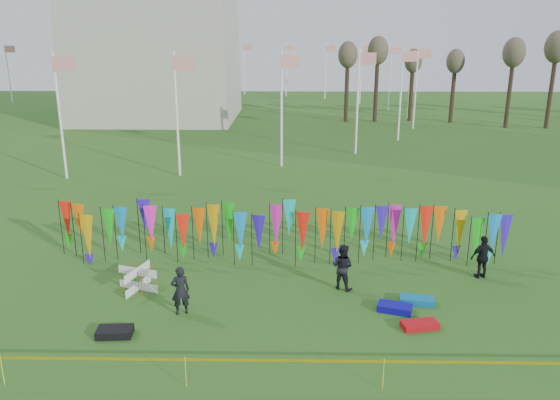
{
  "coord_description": "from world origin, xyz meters",
  "views": [
    {
      "loc": [
        0.55,
        -14.33,
        8.87
      ],
      "look_at": [
        0.2,
        6.0,
        2.78
      ],
      "focal_mm": 35.0,
      "sensor_mm": 36.0,
      "label": 1
    }
  ],
  "objects_px": {
    "kite_bag_teal": "(417,300)",
    "person_left": "(180,290)",
    "kite_bag_red": "(420,325)",
    "person_mid": "(342,267)",
    "kite_bag_blue": "(395,308)",
    "kite_bag_black": "(115,332)",
    "person_right": "(483,257)",
    "box_kite": "(138,279)"
  },
  "relations": [
    {
      "from": "kite_bag_teal",
      "to": "person_left",
      "type": "bearing_deg",
      "value": -173.87
    },
    {
      "from": "kite_bag_red",
      "to": "kite_bag_teal",
      "type": "bearing_deg",
      "value": 80.31
    },
    {
      "from": "kite_bag_red",
      "to": "kite_bag_teal",
      "type": "distance_m",
      "value": 1.71
    },
    {
      "from": "person_mid",
      "to": "kite_bag_red",
      "type": "distance_m",
      "value": 3.67
    },
    {
      "from": "person_left",
      "to": "kite_bag_blue",
      "type": "xyz_separation_m",
      "value": [
        7.16,
        0.29,
        -0.73
      ]
    },
    {
      "from": "person_left",
      "to": "kite_bag_black",
      "type": "xyz_separation_m",
      "value": [
        -1.79,
        -1.45,
        -0.72
      ]
    },
    {
      "from": "person_right",
      "to": "kite_bag_blue",
      "type": "relative_size",
      "value": 1.51
    },
    {
      "from": "box_kite",
      "to": "kite_bag_teal",
      "type": "relative_size",
      "value": 0.78
    },
    {
      "from": "box_kite",
      "to": "person_left",
      "type": "xyz_separation_m",
      "value": [
        1.89,
        -1.7,
        0.39
      ]
    },
    {
      "from": "person_right",
      "to": "kite_bag_black",
      "type": "distance_m",
      "value": 13.54
    },
    {
      "from": "person_left",
      "to": "person_mid",
      "type": "relative_size",
      "value": 0.98
    },
    {
      "from": "person_left",
      "to": "kite_bag_teal",
      "type": "height_order",
      "value": "person_left"
    },
    {
      "from": "box_kite",
      "to": "kite_bag_red",
      "type": "bearing_deg",
      "value": -14.65
    },
    {
      "from": "box_kite",
      "to": "kite_bag_black",
      "type": "bearing_deg",
      "value": -88.23
    },
    {
      "from": "box_kite",
      "to": "person_mid",
      "type": "height_order",
      "value": "person_mid"
    },
    {
      "from": "kite_bag_blue",
      "to": "person_left",
      "type": "bearing_deg",
      "value": -177.69
    },
    {
      "from": "kite_bag_red",
      "to": "kite_bag_teal",
      "type": "xyz_separation_m",
      "value": [
        0.29,
        1.68,
        0.01
      ]
    },
    {
      "from": "person_left",
      "to": "kite_bag_black",
      "type": "bearing_deg",
      "value": 21.13
    },
    {
      "from": "person_left",
      "to": "kite_bag_blue",
      "type": "relative_size",
      "value": 1.5
    },
    {
      "from": "person_mid",
      "to": "person_left",
      "type": "bearing_deg",
      "value": 50.02
    },
    {
      "from": "person_left",
      "to": "kite_bag_red",
      "type": "relative_size",
      "value": 1.47
    },
    {
      "from": "box_kite",
      "to": "person_right",
      "type": "xyz_separation_m",
      "value": [
        12.86,
        1.33,
        0.39
      ]
    },
    {
      "from": "person_left",
      "to": "kite_bag_red",
      "type": "bearing_deg",
      "value": 156.13
    },
    {
      "from": "box_kite",
      "to": "kite_bag_teal",
      "type": "height_order",
      "value": "box_kite"
    },
    {
      "from": "box_kite",
      "to": "person_right",
      "type": "relative_size",
      "value": 0.54
    },
    {
      "from": "person_mid",
      "to": "kite_bag_blue",
      "type": "relative_size",
      "value": 1.53
    },
    {
      "from": "person_left",
      "to": "kite_bag_red",
      "type": "height_order",
      "value": "person_left"
    },
    {
      "from": "person_mid",
      "to": "kite_bag_black",
      "type": "xyz_separation_m",
      "value": [
        -7.33,
        -3.46,
        -0.73
      ]
    },
    {
      "from": "box_kite",
      "to": "person_mid",
      "type": "xyz_separation_m",
      "value": [
        7.43,
        0.31,
        0.4
      ]
    },
    {
      "from": "kite_bag_teal",
      "to": "kite_bag_red",
      "type": "bearing_deg",
      "value": -99.69
    },
    {
      "from": "person_left",
      "to": "person_mid",
      "type": "distance_m",
      "value": 5.89
    },
    {
      "from": "kite_bag_blue",
      "to": "box_kite",
      "type": "bearing_deg",
      "value": 171.14
    },
    {
      "from": "person_right",
      "to": "kite_bag_red",
      "type": "relative_size",
      "value": 1.48
    },
    {
      "from": "person_right",
      "to": "kite_bag_black",
      "type": "relative_size",
      "value": 1.57
    },
    {
      "from": "kite_bag_blue",
      "to": "kite_bag_black",
      "type": "xyz_separation_m",
      "value": [
        -8.95,
        -1.74,
        0.01
      ]
    },
    {
      "from": "kite_bag_red",
      "to": "kite_bag_teal",
      "type": "relative_size",
      "value": 0.99
    },
    {
      "from": "person_mid",
      "to": "person_right",
      "type": "relative_size",
      "value": 1.01
    },
    {
      "from": "kite_bag_red",
      "to": "kite_bag_teal",
      "type": "height_order",
      "value": "kite_bag_teal"
    },
    {
      "from": "person_right",
      "to": "person_left",
      "type": "bearing_deg",
      "value": 2.71
    },
    {
      "from": "kite_bag_black",
      "to": "person_mid",
      "type": "bearing_deg",
      "value": 25.25
    },
    {
      "from": "kite_bag_black",
      "to": "kite_bag_teal",
      "type": "relative_size",
      "value": 0.93
    },
    {
      "from": "person_right",
      "to": "kite_bag_red",
      "type": "height_order",
      "value": "person_right"
    }
  ]
}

